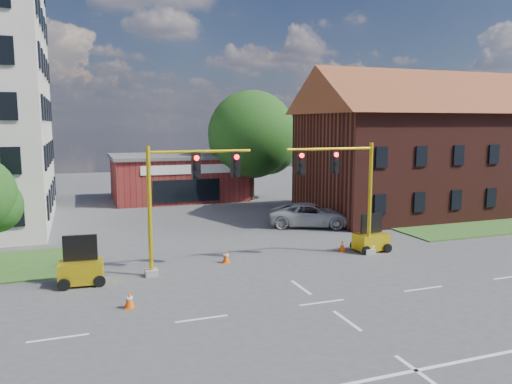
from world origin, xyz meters
TOP-DOWN VIEW (x-y plane):
  - ground at (0.00, 0.00)m, footprint 120.00×120.00m
  - grass_verge_ne at (18.00, 9.00)m, footprint 14.00×4.00m
  - lane_markings at (0.00, -3.00)m, footprint 60.00×36.00m
  - brick_shop at (0.00, 29.98)m, footprint 12.40×8.40m
  - townhouse_row at (18.00, 16.00)m, footprint 21.00×11.00m
  - tree_large at (6.92, 27.08)m, footprint 8.66×8.25m
  - signal_mast_west at (-4.36, 6.00)m, footprint 5.30×0.60m
  - signal_mast_east at (4.36, 6.00)m, footprint 5.30×0.60m
  - trailer_west at (-9.16, 5.79)m, footprint 2.01×1.44m
  - trailer_east at (6.47, 6.50)m, footprint 1.90×1.35m
  - cone_a at (-7.43, 2.02)m, footprint 0.40×0.40m
  - cone_b at (-2.00, 6.95)m, footprint 0.40×0.40m
  - cone_c at (6.24, 5.99)m, footprint 0.40×0.40m
  - cone_d at (4.88, 6.94)m, footprint 0.40×0.40m
  - pickup_white at (6.32, 13.86)m, footprint 6.51×4.90m

SIDE VIEW (x-z plane):
  - ground at x=0.00m, z-range 0.00..0.00m
  - lane_markings at x=0.00m, z-range 0.00..0.01m
  - grass_verge_ne at x=18.00m, z-range 0.00..0.08m
  - cone_a at x=-7.43m, z-range -0.01..0.69m
  - cone_b at x=-2.00m, z-range -0.01..0.69m
  - cone_c at x=6.24m, z-range -0.01..0.69m
  - cone_d at x=4.88m, z-range -0.01..0.69m
  - trailer_east at x=6.47m, z-range -0.39..1.67m
  - trailer_west at x=-9.16m, z-range -0.41..1.77m
  - pickup_white at x=6.32m, z-range 0.00..1.64m
  - brick_shop at x=0.00m, z-range 0.01..4.31m
  - signal_mast_west at x=-4.36m, z-range 0.82..7.02m
  - signal_mast_east at x=4.36m, z-range 0.82..7.02m
  - townhouse_row at x=18.00m, z-range 0.18..11.68m
  - tree_large at x=6.92m, z-range 0.79..11.13m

